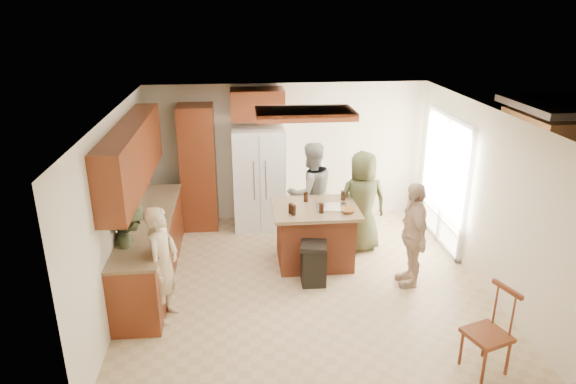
{
  "coord_description": "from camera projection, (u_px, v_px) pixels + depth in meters",
  "views": [
    {
      "loc": [
        -0.88,
        -6.45,
        3.83
      ],
      "look_at": [
        -0.17,
        0.71,
        1.15
      ],
      "focal_mm": 32.0,
      "sensor_mm": 36.0,
      "label": 1
    }
  ],
  "objects": [
    {
      "name": "left_cabinetry",
      "position": [
        145.0,
        217.0,
        7.26
      ],
      "size": [
        0.64,
        3.0,
        2.3
      ],
      "color": "maroon",
      "rests_on": "ground"
    },
    {
      "name": "spindle_chair",
      "position": [
        489.0,
        334.0,
        5.54
      ],
      "size": [
        0.53,
        0.53,
        0.99
      ],
      "color": "maroon",
      "rests_on": "ground"
    },
    {
      "name": "kitchen_island",
      "position": [
        315.0,
        235.0,
        7.85
      ],
      "size": [
        1.28,
        1.03,
        0.93
      ],
      "color": "#9B4428",
      "rests_on": "ground"
    },
    {
      "name": "refrigerator",
      "position": [
        259.0,
        178.0,
        9.04
      ],
      "size": [
        0.9,
        0.76,
        1.8
      ],
      "color": "white",
      "rests_on": "ground"
    },
    {
      "name": "person_behind_right",
      "position": [
        362.0,
        202.0,
        8.18
      ],
      "size": [
        0.85,
        0.59,
        1.65
      ],
      "primitive_type": "imported",
      "rotation": [
        0.0,
        0.0,
        3.22
      ],
      "color": "#383C23",
      "rests_on": "ground"
    },
    {
      "name": "trash_bin",
      "position": [
        313.0,
        263.0,
        7.32
      ],
      "size": [
        0.42,
        0.42,
        0.63
      ],
      "color": "black",
      "rests_on": "ground"
    },
    {
      "name": "island_items",
      "position": [
        328.0,
        207.0,
        7.6
      ],
      "size": [
        0.99,
        0.65,
        0.15
      ],
      "color": "silver",
      "rests_on": "kitchen_island"
    },
    {
      "name": "person_counter",
      "position": [
        131.0,
        254.0,
        6.7
      ],
      "size": [
        0.74,
        1.04,
        1.47
      ],
      "primitive_type": "imported",
      "rotation": [
        0.0,
        0.0,
        1.92
      ],
      "color": "#303720",
      "rests_on": "ground"
    },
    {
      "name": "person_behind_left",
      "position": [
        311.0,
        193.0,
        8.48
      ],
      "size": [
        0.95,
        0.75,
        1.72
      ],
      "primitive_type": "imported",
      "rotation": [
        0.0,
        0.0,
        3.47
      ],
      "color": "gray",
      "rests_on": "ground"
    },
    {
      "name": "room_shell",
      "position": [
        539.0,
        180.0,
        9.06
      ],
      "size": [
        8.0,
        5.2,
        5.0
      ],
      "color": "tan",
      "rests_on": "ground"
    },
    {
      "name": "person_side_right",
      "position": [
        413.0,
        234.0,
        7.18
      ],
      "size": [
        0.5,
        0.92,
        1.53
      ],
      "primitive_type": "imported",
      "rotation": [
        0.0,
        0.0,
        -1.61
      ],
      "color": "tan",
      "rests_on": "ground"
    },
    {
      "name": "back_wall_units",
      "position": [
        213.0,
        152.0,
        8.88
      ],
      "size": [
        1.8,
        0.6,
        2.45
      ],
      "color": "maroon",
      "rests_on": "ground"
    },
    {
      "name": "person_front_left",
      "position": [
        163.0,
        264.0,
        6.36
      ],
      "size": [
        0.55,
        0.65,
        1.53
      ],
      "primitive_type": "imported",
      "rotation": [
        0.0,
        0.0,
        1.28
      ],
      "color": "tan",
      "rests_on": "ground"
    }
  ]
}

